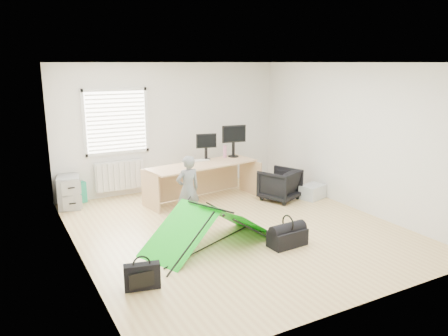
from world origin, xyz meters
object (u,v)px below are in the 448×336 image
laptop_bag (142,276)px  storage_crate (313,192)px  filing_cabinet (69,192)px  office_chair (280,185)px  kite (210,227)px  person (188,190)px  thermos (225,151)px  desk (203,183)px  monitor_right (233,145)px  duffel_bag (287,238)px  monitor_left (206,150)px

laptop_bag → storage_crate: bearing=37.2°
filing_cabinet → storage_crate: (4.44, -1.76, -0.17)m
office_chair → kite: bearing=8.7°
kite → laptop_bag: 1.52m
person → laptop_bag: 2.35m
office_chair → filing_cabinet: bearing=-44.5°
filing_cabinet → thermos: 3.18m
desk → office_chair: size_ratio=3.20×
thermos → laptop_bag: thermos is taller
monitor_right → person: size_ratio=0.43×
monitor_right → kite: 2.98m
thermos → duffel_bag: (-0.51, -2.91, -0.76)m
thermos → person: size_ratio=0.22×
laptop_bag → thermos: bearing=60.8°
monitor_right → duffel_bag: 3.10m
monitor_right → monitor_left: bearing=-172.0°
storage_crate → laptop_bag: bearing=-155.9°
filing_cabinet → monitor_right: bearing=2.8°
desk → office_chair: (1.38, -0.66, -0.06)m
person → duffel_bag: bearing=114.9°
thermos → laptop_bag: size_ratio=0.59×
monitor_left → duffel_bag: 3.01m
office_chair → storage_crate: bearing=136.3°
filing_cabinet → monitor_left: size_ratio=1.49×
monitor_right → duffel_bag: bearing=-94.6°
desk → monitor_left: bearing=46.1°
duffel_bag → desk: bearing=89.8°
office_chair → laptop_bag: (-3.56, -2.13, -0.15)m
filing_cabinet → thermos: thermos is taller
monitor_left → person: (-0.97, -1.28, -0.36)m
monitor_right → duffel_bag: monitor_right is taller
duffel_bag → kite: bearing=148.0°
monitor_left → laptop_bag: (-2.40, -3.10, -0.79)m
monitor_left → office_chair: bearing=-27.3°
desk → duffel_bag: (0.16, -2.59, -0.25)m
desk → laptop_bag: (-2.18, -2.79, -0.22)m
kite → duffel_bag: kite is taller
office_chair → duffel_bag: bearing=34.8°
thermos → monitor_left: bearing=-178.8°
laptop_bag → duffel_bag: 2.34m
desk → office_chair: desk is taller
storage_crate → person: bearing=-178.9°
filing_cabinet → desk: bearing=-7.0°
filing_cabinet → person: size_ratio=0.52×
monitor_right → storage_crate: 1.89m
monitor_right → kite: (-1.72, -2.33, -0.70)m
kite → laptop_bag: size_ratio=4.54×
thermos → kite: thermos is taller
kite → storage_crate: bearing=-2.7°
kite → person: bearing=60.1°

